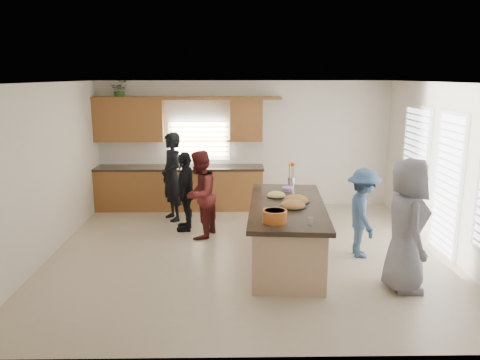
{
  "coord_description": "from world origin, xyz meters",
  "views": [
    {
      "loc": [
        -0.26,
        -7.4,
        2.91
      ],
      "look_at": [
        -0.13,
        0.44,
        1.15
      ],
      "focal_mm": 35.0,
      "sensor_mm": 36.0,
      "label": 1
    }
  ],
  "objects_px": {
    "woman_right_back": "(363,213)",
    "woman_left_mid": "(200,195)",
    "salad_bowl": "(275,216)",
    "island": "(287,234)",
    "woman_left_back": "(172,177)",
    "woman_right_front": "(406,225)",
    "woman_left_front": "(186,191)"
  },
  "relations": [
    {
      "from": "woman_right_back",
      "to": "woman_left_front",
      "type": "bearing_deg",
      "value": 68.32
    },
    {
      "from": "woman_right_back",
      "to": "island",
      "type": "bearing_deg",
      "value": 102.99
    },
    {
      "from": "woman_left_back",
      "to": "woman_left_mid",
      "type": "bearing_deg",
      "value": 1.2
    },
    {
      "from": "woman_left_back",
      "to": "woman_left_mid",
      "type": "relative_size",
      "value": 1.12
    },
    {
      "from": "salad_bowl",
      "to": "woman_right_front",
      "type": "distance_m",
      "value": 1.79
    },
    {
      "from": "salad_bowl",
      "to": "island",
      "type": "bearing_deg",
      "value": 73.2
    },
    {
      "from": "salad_bowl",
      "to": "woman_left_back",
      "type": "height_order",
      "value": "woman_left_back"
    },
    {
      "from": "woman_left_back",
      "to": "woman_right_front",
      "type": "relative_size",
      "value": 0.97
    },
    {
      "from": "island",
      "to": "woman_left_mid",
      "type": "bearing_deg",
      "value": 145.59
    },
    {
      "from": "salad_bowl",
      "to": "woman_right_back",
      "type": "relative_size",
      "value": 0.23
    },
    {
      "from": "woman_left_mid",
      "to": "island",
      "type": "bearing_deg",
      "value": 69.44
    },
    {
      "from": "salad_bowl",
      "to": "woman_right_front",
      "type": "xyz_separation_m",
      "value": [
        1.78,
        -0.08,
        -0.12
      ]
    },
    {
      "from": "woman_left_back",
      "to": "woman_right_front",
      "type": "distance_m",
      "value": 4.85
    },
    {
      "from": "island",
      "to": "woman_right_front",
      "type": "xyz_separation_m",
      "value": [
        1.5,
        -1.01,
        0.47
      ]
    },
    {
      "from": "woman_left_back",
      "to": "woman_right_back",
      "type": "relative_size",
      "value": 1.23
    },
    {
      "from": "woman_left_back",
      "to": "woman_right_front",
      "type": "height_order",
      "value": "woman_right_front"
    },
    {
      "from": "island",
      "to": "woman_right_front",
      "type": "distance_m",
      "value": 1.87
    },
    {
      "from": "woman_right_front",
      "to": "salad_bowl",
      "type": "bearing_deg",
      "value": 90.35
    },
    {
      "from": "woman_left_back",
      "to": "woman_right_front",
      "type": "xyz_separation_m",
      "value": [
        3.58,
        -3.27,
        0.02
      ]
    },
    {
      "from": "woman_left_back",
      "to": "woman_left_front",
      "type": "distance_m",
      "value": 0.75
    },
    {
      "from": "island",
      "to": "woman_left_front",
      "type": "bearing_deg",
      "value": 141.91
    },
    {
      "from": "woman_left_back",
      "to": "woman_left_front",
      "type": "bearing_deg",
      "value": -1.56
    },
    {
      "from": "woman_right_back",
      "to": "woman_right_front",
      "type": "height_order",
      "value": "woman_right_front"
    },
    {
      "from": "woman_right_back",
      "to": "woman_left_mid",
      "type": "bearing_deg",
      "value": 73.71
    },
    {
      "from": "island",
      "to": "woman_right_back",
      "type": "relative_size",
      "value": 1.9
    },
    {
      "from": "salad_bowl",
      "to": "woman_left_back",
      "type": "xyz_separation_m",
      "value": [
        -1.8,
        3.19,
        -0.14
      ]
    },
    {
      "from": "woman_left_back",
      "to": "woman_right_back",
      "type": "height_order",
      "value": "woman_left_back"
    },
    {
      "from": "island",
      "to": "woman_right_back",
      "type": "height_order",
      "value": "woman_right_back"
    },
    {
      "from": "island",
      "to": "salad_bowl",
      "type": "bearing_deg",
      "value": -102.16
    },
    {
      "from": "salad_bowl",
      "to": "woman_left_front",
      "type": "relative_size",
      "value": 0.22
    },
    {
      "from": "woman_left_mid",
      "to": "salad_bowl",
      "type": "bearing_deg",
      "value": 47.54
    },
    {
      "from": "woman_left_mid",
      "to": "woman_right_back",
      "type": "bearing_deg",
      "value": 89.03
    }
  ]
}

